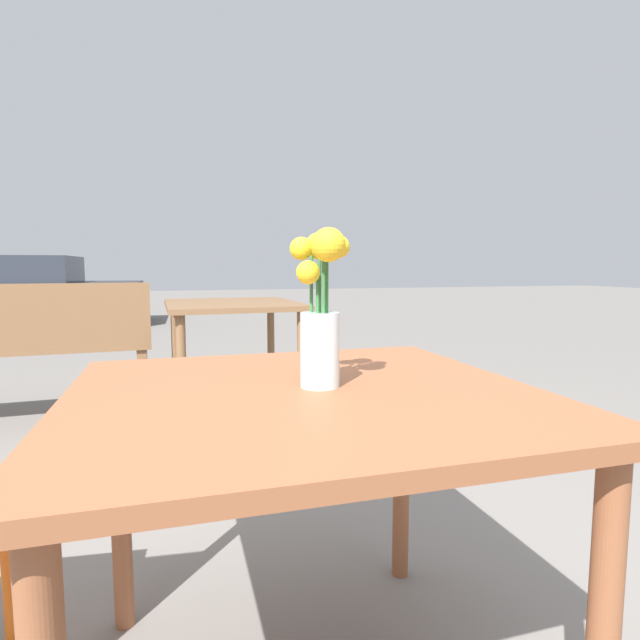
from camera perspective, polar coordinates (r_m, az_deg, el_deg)
table_front at (r=1.04m, az=-1.84°, el=-12.77°), size 0.92×0.87×0.70m
flower_vase at (r=1.01m, az=0.03°, el=0.21°), size 0.11×0.14×0.32m
bench_near at (r=3.49m, az=-31.16°, el=-2.88°), size 1.52×0.43×0.85m
table_back at (r=3.09m, az=-9.97°, el=0.02°), size 0.80×0.92×0.73m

